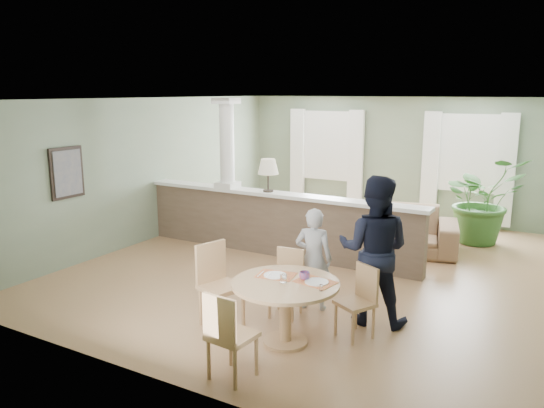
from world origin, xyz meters
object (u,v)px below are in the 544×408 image
Objects in this scene: child_person at (313,259)px; chair_far_man at (360,298)px; dining_table at (286,295)px; chair_side at (217,280)px; man_person at (374,250)px; houseplant at (482,200)px; chair_far_boy at (287,279)px; sofa at (377,228)px; chair_near at (227,333)px.

chair_far_man is at bearing 138.83° from child_person.
chair_side is (-0.98, 0.05, -0.03)m from dining_table.
chair_far_man is at bearing 80.46° from man_person.
houseplant is 5.00m from chair_far_boy.
sofa is 1.50× the size of man_person.
man_person reaches higher than dining_table.
man_person is at bearing 58.09° from dining_table.
chair_near reaches higher than dining_table.
chair_near is (-0.77, -1.59, 0.04)m from chair_far_man.
houseplant is at bearing -96.26° from chair_near.
chair_far_man is 1.72m from chair_side.
chair_side is (-0.68, -4.00, 0.15)m from sofa.
chair_near is 0.68× the size of child_person.
houseplant is 0.89× the size of man_person.
chair_far_man is at bearing -87.76° from sofa.
chair_near is (0.25, -1.72, 0.04)m from chair_far_boy.
chair_far_boy is at bearing -75.94° from chair_near.
dining_table is 1.00m from chair_near.
chair_far_boy is 1.01× the size of chair_far_man.
houseplant is 1.22× the size of child_person.
houseplant is 6.59m from chair_near.
chair_near is 2.06m from child_person.
sofa is 5.05m from chair_near.
dining_table is at bearing 48.65° from man_person.
chair_far_man is 0.96m from child_person.
chair_near is at bearing -101.11° from sofa.
chair_far_man reaches higher than dining_table.
houseplant is 5.84m from chair_side.
man_person reaches higher than sofa.
sofa is 3.01m from child_person.
sofa is 3.28× the size of chair_far_man.
houseplant reaches higher than chair_far_boy.
houseplant reaches higher than child_person.
chair_side is at bearing -132.97° from chair_far_man.
child_person reaches higher than chair_side.
chair_near is (-1.37, -6.44, -0.31)m from houseplant.
dining_table is 1.42× the size of chair_far_boy.
child_person is 0.85m from man_person.
dining_table is 1.31× the size of chair_near.
chair_far_man is (-0.60, -4.85, -0.36)m from houseplant.
houseplant is 4.90m from chair_far_man.
dining_table is 1.20× the size of chair_side.
dining_table is 0.89m from chair_far_man.
chair_far_boy is at bearing -24.51° from chair_side.
chair_side is 0.75× the size of child_person.
sofa is 1.68× the size of houseplant.
chair_side is at bearing 176.89° from dining_table.
chair_near is 2.22m from man_person.
dining_table is 0.89× the size of child_person.
man_person reaches higher than chair_side.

